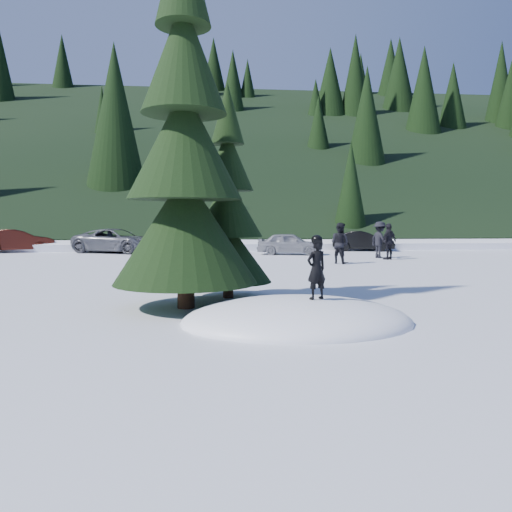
{
  "coord_description": "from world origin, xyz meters",
  "views": [
    {
      "loc": [
        -1.69,
        -9.37,
        1.97
      ],
      "look_at": [
        -0.55,
        2.59,
        1.1
      ],
      "focal_mm": 35.0,
      "sensor_mm": 36.0,
      "label": 1
    }
  ],
  "objects": [
    {
      "name": "car_5",
      "position": [
        8.1,
        21.5,
        0.63
      ],
      "size": [
        4.04,
        2.14,
        1.26
      ],
      "primitive_type": "imported",
      "rotation": [
        0.0,
        0.0,
        1.35
      ],
      "color": "black",
      "rests_on": "ground"
    },
    {
      "name": "spruce_short",
      "position": [
        -1.2,
        3.2,
        2.1
      ],
      "size": [
        2.2,
        2.2,
        5.37
      ],
      "color": "black",
      "rests_on": "ground"
    },
    {
      "name": "car_2",
      "position": [
        -7.18,
        21.21,
        0.73
      ],
      "size": [
        5.76,
        4.32,
        1.45
      ],
      "primitive_type": "imported",
      "rotation": [
        0.0,
        0.0,
        1.15
      ],
      "color": "#575860",
      "rests_on": "ground"
    },
    {
      "name": "ground",
      "position": [
        0.0,
        0.0,
        0.0
      ],
      "size": [
        200.0,
        200.0,
        0.0
      ],
      "primitive_type": "plane",
      "color": "white",
      "rests_on": "ground"
    },
    {
      "name": "spruce_tall",
      "position": [
        -2.2,
        1.8,
        3.32
      ],
      "size": [
        3.2,
        3.2,
        8.6
      ],
      "color": "black",
      "rests_on": "ground"
    },
    {
      "name": "adult_1",
      "position": [
        7.26,
        14.67,
        0.9
      ],
      "size": [
        1.13,
        0.95,
        1.81
      ],
      "primitive_type": "imported",
      "rotation": [
        0.0,
        0.0,
        3.72
      ],
      "color": "black",
      "rests_on": "ground"
    },
    {
      "name": "snow_mound",
      "position": [
        0.0,
        0.0,
        0.0
      ],
      "size": [
        4.48,
        3.52,
        0.96
      ],
      "primitive_type": "ellipsoid",
      "color": "white",
      "rests_on": "ground"
    },
    {
      "name": "car_4",
      "position": [
        2.94,
        18.66,
        0.63
      ],
      "size": [
        3.95,
        2.46,
        1.25
      ],
      "primitive_type": "imported",
      "rotation": [
        0.0,
        0.0,
        1.28
      ],
      "color": "gray",
      "rests_on": "ground"
    },
    {
      "name": "adult_0",
      "position": [
        4.21,
        12.6,
        0.92
      ],
      "size": [
        1.12,
        1.14,
        1.85
      ],
      "primitive_type": "imported",
      "rotation": [
        0.0,
        0.0,
        2.29
      ],
      "color": "black",
      "rests_on": "ground"
    },
    {
      "name": "child_skier",
      "position": [
        0.33,
        -0.2,
        1.05
      ],
      "size": [
        0.49,
        0.42,
        1.14
      ],
      "primitive_type": "imported",
      "rotation": [
        0.0,
        0.0,
        3.56
      ],
      "color": "black",
      "rests_on": "snow_mound"
    },
    {
      "name": "car_1",
      "position": [
        -13.28,
        22.29,
        0.7
      ],
      "size": [
        4.48,
        2.9,
        1.4
      ],
      "primitive_type": "imported",
      "rotation": [
        0.0,
        0.0,
        1.94
      ],
      "color": "#3A100A",
      "rests_on": "ground"
    },
    {
      "name": "car_3",
      "position": [
        -2.15,
        19.22,
        0.73
      ],
      "size": [
        5.2,
        2.49,
        1.46
      ],
      "primitive_type": "imported",
      "rotation": [
        0.0,
        0.0,
        1.48
      ],
      "color": "#0E1033",
      "rests_on": "ground"
    },
    {
      "name": "adult_2",
      "position": [
        7.14,
        15.67,
        0.95
      ],
      "size": [
        1.06,
        1.38,
        1.89
      ],
      "primitive_type": "imported",
      "rotation": [
        0.0,
        0.0,
        1.9
      ],
      "color": "black",
      "rests_on": "ground"
    },
    {
      "name": "forest_hillside",
      "position": [
        0.0,
        54.0,
        12.5
      ],
      "size": [
        200.0,
        60.0,
        25.0
      ],
      "primitive_type": null,
      "color": "black",
      "rests_on": "ground"
    }
  ]
}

